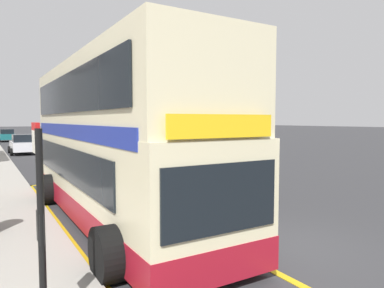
% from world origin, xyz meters
% --- Properties ---
extents(ground_plane, '(260.00, 260.00, 0.00)m').
position_xyz_m(ground_plane, '(0.00, 32.00, 0.00)').
color(ground_plane, '#333335').
extents(double_decker_bus, '(3.16, 10.42, 4.40)m').
position_xyz_m(double_decker_bus, '(-2.46, 4.01, 2.06)').
color(double_decker_bus, beige).
rests_on(double_decker_bus, ground).
extents(bus_bay_markings, '(3.03, 13.57, 0.01)m').
position_xyz_m(bus_bay_markings, '(-2.48, 4.00, 0.01)').
color(bus_bay_markings, gold).
rests_on(bus_bay_markings, ground).
extents(bus_stop_sign, '(0.09, 0.51, 2.64)m').
position_xyz_m(bus_stop_sign, '(-5.00, -0.76, 1.70)').
color(bus_stop_sign, black).
rests_on(bus_stop_sign, pavement_near).
extents(parked_car_teal_far, '(2.09, 4.20, 1.62)m').
position_xyz_m(parked_car_teal_far, '(-2.83, 46.05, 0.80)').
color(parked_car_teal_far, '#196066').
rests_on(parked_car_teal_far, ground).
extents(parked_car_white_across, '(2.09, 4.20, 1.62)m').
position_xyz_m(parked_car_white_across, '(-2.73, 26.48, 0.80)').
color(parked_car_white_across, silver).
rests_on(parked_car_white_across, ground).
extents(parked_car_white_distant, '(2.09, 4.20, 1.62)m').
position_xyz_m(parked_car_white_distant, '(5.01, 21.74, 0.80)').
color(parked_car_white_distant, silver).
rests_on(parked_car_white_distant, ground).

